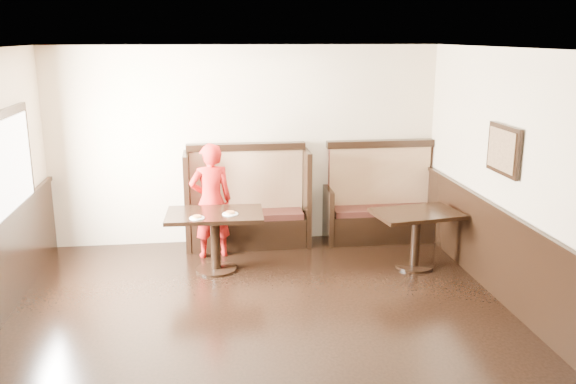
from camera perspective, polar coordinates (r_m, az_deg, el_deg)
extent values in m
plane|color=black|center=(5.86, -1.52, -15.50)|extent=(7.00, 7.00, 0.00)
plane|color=beige|center=(8.70, -3.98, 4.34)|extent=(5.50, 0.00, 5.50)
plane|color=beige|center=(6.20, 24.54, -1.13)|extent=(0.00, 7.00, 7.00)
plane|color=white|center=(5.08, -1.74, 13.01)|extent=(7.00, 7.00, 0.00)
cube|color=black|center=(6.47, 23.48, -8.84)|extent=(0.05, 6.90, 1.00)
cube|color=black|center=(7.42, -24.60, 2.45)|extent=(0.05, 1.50, 1.20)
cube|color=white|center=(7.42, -24.38, 2.46)|extent=(0.01, 1.30, 1.00)
cube|color=black|center=(7.14, 19.53, 3.73)|extent=(0.04, 0.70, 0.55)
cube|color=olive|center=(7.13, 19.35, 3.73)|extent=(0.01, 0.60, 0.45)
cube|color=black|center=(8.72, -3.73, -3.70)|extent=(1.60, 0.50, 0.42)
cube|color=#361711|center=(8.65, -3.76, -2.13)|extent=(1.54, 0.46, 0.09)
cube|color=#531015|center=(8.74, -3.90, 1.03)|extent=(1.60, 0.12, 0.92)
cube|color=black|center=(8.63, -3.96, 4.26)|extent=(1.68, 0.16, 0.10)
cube|color=black|center=(8.68, -9.37, -0.73)|extent=(0.07, 0.72, 1.36)
cube|color=black|center=(8.77, 1.65, -0.37)|extent=(0.07, 0.72, 1.36)
cube|color=black|center=(9.05, 8.70, -3.17)|extent=(1.50, 0.50, 0.42)
cube|color=#361711|center=(8.98, 8.76, -1.65)|extent=(1.44, 0.46, 0.09)
cube|color=#531015|center=(9.06, 8.50, 1.39)|extent=(1.50, 0.12, 0.92)
cube|color=black|center=(8.96, 8.62, 4.50)|extent=(1.58, 0.16, 0.10)
cube|color=black|center=(8.90, 3.68, -2.04)|extent=(0.07, 0.72, 0.80)
cube|color=black|center=(9.33, 13.25, -1.63)|extent=(0.07, 0.72, 0.80)
cube|color=black|center=(7.70, -6.88, -2.12)|extent=(1.23, 0.80, 0.05)
cylinder|color=black|center=(7.82, -6.80, -4.80)|extent=(0.12, 0.12, 0.70)
cylinder|color=black|center=(7.94, -6.72, -7.16)|extent=(0.52, 0.52, 0.03)
cube|color=black|center=(7.94, 11.97, -2.00)|extent=(1.17, 0.86, 0.05)
cylinder|color=black|center=(8.05, 11.83, -4.52)|extent=(0.12, 0.12, 0.68)
cylinder|color=black|center=(8.16, 11.71, -6.75)|extent=(0.51, 0.51, 0.03)
imported|color=red|center=(8.20, -7.21, -0.82)|extent=(0.62, 0.46, 1.56)
cylinder|color=white|center=(7.49, -8.51, -2.41)|extent=(0.19, 0.19, 0.01)
cylinder|color=tan|center=(7.49, -8.52, -2.31)|extent=(0.11, 0.11, 0.02)
cylinder|color=#EABA54|center=(7.48, -8.52, -2.23)|extent=(0.10, 0.10, 0.01)
cylinder|color=white|center=(7.60, -5.43, -2.04)|extent=(0.20, 0.20, 0.01)
cylinder|color=tan|center=(7.60, -5.43, -1.94)|extent=(0.12, 0.12, 0.02)
cylinder|color=#EABA54|center=(7.60, -5.43, -1.85)|extent=(0.11, 0.11, 0.01)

